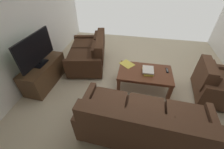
{
  "coord_description": "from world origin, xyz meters",
  "views": [
    {
      "loc": [
        0.09,
        2.46,
        2.33
      ],
      "look_at": [
        0.45,
        0.55,
        0.73
      ],
      "focal_mm": 23.05,
      "sensor_mm": 36.0,
      "label": 1
    }
  ],
  "objects_px": {
    "tv_remote": "(167,70)",
    "tv_stand": "(44,73)",
    "loose_magazine": "(127,64)",
    "loveseat_near": "(89,53)",
    "armchair_side": "(217,85)",
    "coffee_table": "(145,74)",
    "book_stack": "(148,71)",
    "flat_tv": "(35,50)",
    "sofa_main": "(143,124)"
  },
  "relations": [
    {
      "from": "loveseat_near",
      "to": "tv_stand",
      "type": "bearing_deg",
      "value": 48.65
    },
    {
      "from": "loveseat_near",
      "to": "loose_magazine",
      "type": "relative_size",
      "value": 5.03
    },
    {
      "from": "tv_stand",
      "to": "tv_remote",
      "type": "xyz_separation_m",
      "value": [
        -2.71,
        -0.39,
        0.17
      ]
    },
    {
      "from": "tv_remote",
      "to": "loose_magazine",
      "type": "bearing_deg",
      "value": -5.98
    },
    {
      "from": "flat_tv",
      "to": "armchair_side",
      "type": "height_order",
      "value": "flat_tv"
    },
    {
      "from": "sofa_main",
      "to": "tv_stand",
      "type": "relative_size",
      "value": 1.78
    },
    {
      "from": "tv_remote",
      "to": "tv_stand",
      "type": "bearing_deg",
      "value": 8.13
    },
    {
      "from": "tv_remote",
      "to": "loveseat_near",
      "type": "bearing_deg",
      "value": -15.11
    },
    {
      "from": "sofa_main",
      "to": "armchair_side",
      "type": "height_order",
      "value": "sofa_main"
    },
    {
      "from": "loose_magazine",
      "to": "book_stack",
      "type": "bearing_deg",
      "value": 103.74
    },
    {
      "from": "tv_stand",
      "to": "book_stack",
      "type": "bearing_deg",
      "value": -173.56
    },
    {
      "from": "loveseat_near",
      "to": "loose_magazine",
      "type": "height_order",
      "value": "loveseat_near"
    },
    {
      "from": "sofa_main",
      "to": "tv_remote",
      "type": "distance_m",
      "value": 1.44
    },
    {
      "from": "flat_tv",
      "to": "armchair_side",
      "type": "relative_size",
      "value": 1.06
    },
    {
      "from": "book_stack",
      "to": "loose_magazine",
      "type": "height_order",
      "value": "book_stack"
    },
    {
      "from": "sofa_main",
      "to": "flat_tv",
      "type": "distance_m",
      "value": 2.48
    },
    {
      "from": "coffee_table",
      "to": "tv_stand",
      "type": "bearing_deg",
      "value": 6.71
    },
    {
      "from": "coffee_table",
      "to": "tv_remote",
      "type": "distance_m",
      "value": 0.48
    },
    {
      "from": "armchair_side",
      "to": "tv_remote",
      "type": "distance_m",
      "value": 1.01
    },
    {
      "from": "flat_tv",
      "to": "book_stack",
      "type": "xyz_separation_m",
      "value": [
        -2.3,
        -0.26,
        -0.4
      ]
    },
    {
      "from": "coffee_table",
      "to": "loose_magazine",
      "type": "xyz_separation_m",
      "value": [
        0.41,
        -0.21,
        0.07
      ]
    },
    {
      "from": "loose_magazine",
      "to": "flat_tv",
      "type": "bearing_deg",
      "value": -36.12
    },
    {
      "from": "sofa_main",
      "to": "armchair_side",
      "type": "relative_size",
      "value": 2.11
    },
    {
      "from": "sofa_main",
      "to": "coffee_table",
      "type": "relative_size",
      "value": 1.78
    },
    {
      "from": "sofa_main",
      "to": "tv_stand",
      "type": "distance_m",
      "value": 2.44
    },
    {
      "from": "loveseat_near",
      "to": "coffee_table",
      "type": "relative_size",
      "value": 1.32
    },
    {
      "from": "sofa_main",
      "to": "book_stack",
      "type": "height_order",
      "value": "sofa_main"
    },
    {
      "from": "armchair_side",
      "to": "coffee_table",
      "type": "bearing_deg",
      "value": -1.37
    },
    {
      "from": "tv_stand",
      "to": "loose_magazine",
      "type": "distance_m",
      "value": 1.91
    },
    {
      "from": "tv_stand",
      "to": "loose_magazine",
      "type": "bearing_deg",
      "value": -165.41
    },
    {
      "from": "loose_magazine",
      "to": "tv_stand",
      "type": "bearing_deg",
      "value": -36.15
    },
    {
      "from": "tv_stand",
      "to": "book_stack",
      "type": "distance_m",
      "value": 2.32
    },
    {
      "from": "loveseat_near",
      "to": "tv_stand",
      "type": "xyz_separation_m",
      "value": [
        0.8,
        0.9,
        -0.08
      ]
    },
    {
      "from": "book_stack",
      "to": "loose_magazine",
      "type": "bearing_deg",
      "value": -25.52
    },
    {
      "from": "flat_tv",
      "to": "coffee_table",
      "type": "bearing_deg",
      "value": -173.26
    },
    {
      "from": "sofa_main",
      "to": "tv_remote",
      "type": "bearing_deg",
      "value": -109.42
    },
    {
      "from": "armchair_side",
      "to": "sofa_main",
      "type": "bearing_deg",
      "value": 39.3
    },
    {
      "from": "flat_tv",
      "to": "tv_stand",
      "type": "bearing_deg",
      "value": -71.41
    },
    {
      "from": "armchair_side",
      "to": "book_stack",
      "type": "distance_m",
      "value": 1.41
    },
    {
      "from": "coffee_table",
      "to": "tv_remote",
      "type": "height_order",
      "value": "tv_remote"
    },
    {
      "from": "sofa_main",
      "to": "loose_magazine",
      "type": "height_order",
      "value": "sofa_main"
    },
    {
      "from": "book_stack",
      "to": "tv_remote",
      "type": "height_order",
      "value": "book_stack"
    },
    {
      "from": "book_stack",
      "to": "tv_remote",
      "type": "bearing_deg",
      "value": -162.83
    },
    {
      "from": "book_stack",
      "to": "loose_magazine",
      "type": "distance_m",
      "value": 0.51
    },
    {
      "from": "flat_tv",
      "to": "loose_magazine",
      "type": "height_order",
      "value": "flat_tv"
    },
    {
      "from": "loose_magazine",
      "to": "coffee_table",
      "type": "bearing_deg",
      "value": 101.68
    },
    {
      "from": "tv_remote",
      "to": "coffee_table",
      "type": "bearing_deg",
      "value": 14.85
    },
    {
      "from": "coffee_table",
      "to": "loose_magazine",
      "type": "relative_size",
      "value": 3.82
    },
    {
      "from": "loveseat_near",
      "to": "book_stack",
      "type": "bearing_deg",
      "value": 156.76
    },
    {
      "from": "coffee_table",
      "to": "flat_tv",
      "type": "xyz_separation_m",
      "value": [
        2.25,
        0.27,
        0.51
      ]
    }
  ]
}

